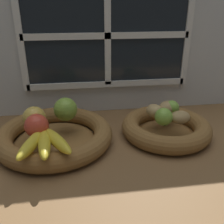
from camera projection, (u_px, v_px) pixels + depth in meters
The scene contains 13 objects.
ground_plane at pixel (119, 148), 82.69cm from camera, with size 140.00×90.00×3.00cm, color brown.
back_wall at pixel (107, 43), 97.92cm from camera, with size 140.00×4.60×55.00cm.
fruit_bowl_left at pixel (55, 135), 81.67cm from camera, with size 37.59×37.59×5.89cm.
fruit_bowl_right at pixel (166, 128), 86.60cm from camera, with size 30.58×30.58×5.89cm.
apple_golden_left at pixel (34, 118), 78.33cm from camera, with size 7.15×7.15×7.15cm, color gold.
apple_red_front at pixel (37, 126), 73.23cm from camera, with size 7.06×7.06×7.06cm, color #CC422D.
apple_green_back at pixel (66, 109), 83.55cm from camera, with size 7.86×7.86×7.86cm, color #7AA338.
banana_bunch_front at pixel (44, 141), 68.55cm from camera, with size 15.91×18.01×3.39cm.
potato_small at pixel (180, 117), 82.01cm from camera, with size 6.84×5.36×4.23cm, color #A38451.
potato_oblong at pixel (154, 111), 86.52cm from camera, with size 6.27×5.32×4.54cm, color tan.
potato_back at pixel (168, 108), 88.64cm from camera, with size 7.96×5.94×4.88cm, color #A38451.
lime_near at pixel (164, 117), 80.32cm from camera, with size 5.79×5.79×5.79cm, color #7AAD3D.
lime_far at pixel (172, 108), 88.23cm from camera, with size 5.22×5.22×5.22cm, color #7AAD3D.
Camera 1 is at (-12.38, -69.99, 42.44)cm, focal length 40.18 mm.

